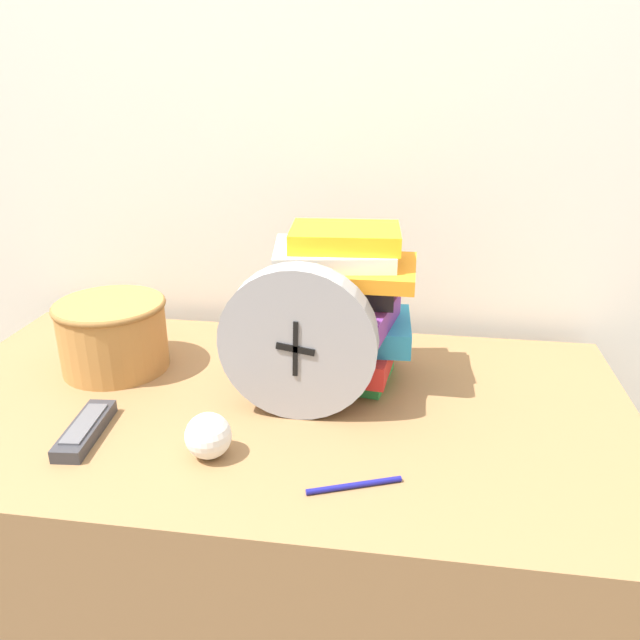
{
  "coord_description": "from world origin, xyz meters",
  "views": [
    {
      "loc": [
        0.22,
        -0.57,
        1.26
      ],
      "look_at": [
        0.08,
        0.36,
        0.88
      ],
      "focal_mm": 35.0,
      "sensor_mm": 36.0,
      "label": 1
    }
  ],
  "objects_px": {
    "desk_clock": "(298,343)",
    "basket": "(113,333)",
    "crumpled_paper_ball": "(208,436)",
    "tv_remote": "(85,429)",
    "book_stack": "(340,307)",
    "pen": "(354,485)"
  },
  "relations": [
    {
      "from": "desk_clock",
      "to": "pen",
      "type": "height_order",
      "value": "desk_clock"
    },
    {
      "from": "basket",
      "to": "pen",
      "type": "xyz_separation_m",
      "value": [
        0.47,
        -0.29,
        -0.07
      ]
    },
    {
      "from": "book_stack",
      "to": "tv_remote",
      "type": "height_order",
      "value": "book_stack"
    },
    {
      "from": "desk_clock",
      "to": "crumpled_paper_ball",
      "type": "height_order",
      "value": "desk_clock"
    },
    {
      "from": "desk_clock",
      "to": "tv_remote",
      "type": "height_order",
      "value": "desk_clock"
    },
    {
      "from": "book_stack",
      "to": "crumpled_paper_ball",
      "type": "relative_size",
      "value": 4.11
    },
    {
      "from": "pen",
      "to": "basket",
      "type": "bearing_deg",
      "value": 148.25
    },
    {
      "from": "book_stack",
      "to": "pen",
      "type": "relative_size",
      "value": 2.21
    },
    {
      "from": "book_stack",
      "to": "pen",
      "type": "height_order",
      "value": "book_stack"
    },
    {
      "from": "basket",
      "to": "pen",
      "type": "distance_m",
      "value": 0.56
    },
    {
      "from": "tv_remote",
      "to": "pen",
      "type": "xyz_separation_m",
      "value": [
        0.42,
        -0.07,
        -0.01
      ]
    },
    {
      "from": "desk_clock",
      "to": "basket",
      "type": "height_order",
      "value": "desk_clock"
    },
    {
      "from": "basket",
      "to": "crumpled_paper_ball",
      "type": "bearing_deg",
      "value": -43.9
    },
    {
      "from": "desk_clock",
      "to": "book_stack",
      "type": "xyz_separation_m",
      "value": [
        0.05,
        0.14,
        0.01
      ]
    },
    {
      "from": "book_stack",
      "to": "tv_remote",
      "type": "relative_size",
      "value": 1.79
    },
    {
      "from": "desk_clock",
      "to": "book_stack",
      "type": "relative_size",
      "value": 0.9
    },
    {
      "from": "book_stack",
      "to": "crumpled_paper_ball",
      "type": "bearing_deg",
      "value": -119.67
    },
    {
      "from": "desk_clock",
      "to": "pen",
      "type": "distance_m",
      "value": 0.24
    },
    {
      "from": "book_stack",
      "to": "desk_clock",
      "type": "bearing_deg",
      "value": -109.97
    },
    {
      "from": "desk_clock",
      "to": "tv_remote",
      "type": "bearing_deg",
      "value": -159.72
    },
    {
      "from": "desk_clock",
      "to": "basket",
      "type": "xyz_separation_m",
      "value": [
        -0.36,
        0.11,
        -0.05
      ]
    },
    {
      "from": "desk_clock",
      "to": "crumpled_paper_ball",
      "type": "bearing_deg",
      "value": -127.73
    }
  ]
}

